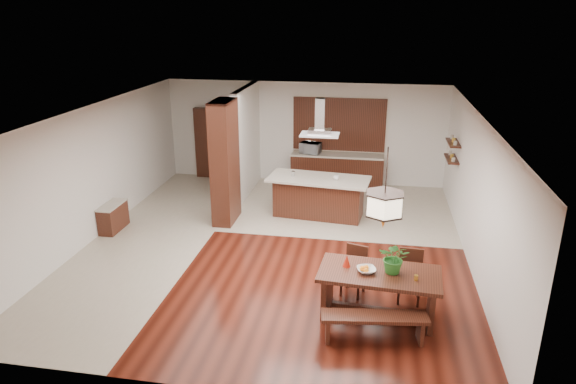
% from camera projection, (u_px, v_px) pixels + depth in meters
% --- Properties ---
extents(room_shell, '(9.00, 9.04, 2.92)m').
position_uv_depth(room_shell, '(273.00, 153.00, 10.38)').
color(room_shell, '#330F09').
rests_on(room_shell, ground).
extents(tile_hallway, '(2.50, 9.00, 0.01)m').
position_uv_depth(tile_hallway, '(154.00, 236.00, 11.51)').
color(tile_hallway, '#B9AE9A').
rests_on(tile_hallway, ground).
extents(tile_kitchen, '(5.50, 4.00, 0.01)m').
position_uv_depth(tile_kitchen, '(341.00, 207.00, 13.19)').
color(tile_kitchen, '#B9AE9A').
rests_on(tile_kitchen, ground).
extents(soffit_band, '(8.00, 9.00, 0.02)m').
position_uv_depth(soffit_band, '(273.00, 113.00, 10.10)').
color(soffit_band, '#412510').
rests_on(soffit_band, room_shell).
extents(partition_pier, '(0.45, 1.00, 2.90)m').
position_uv_depth(partition_pier, '(225.00, 163.00, 11.92)').
color(partition_pier, black).
rests_on(partition_pier, ground).
extents(partition_stub, '(0.18, 2.40, 2.90)m').
position_uv_depth(partition_stub, '(247.00, 141.00, 13.87)').
color(partition_stub, silver).
rests_on(partition_stub, ground).
extents(hallway_console, '(0.37, 0.88, 0.63)m').
position_uv_depth(hallway_console, '(113.00, 217.00, 11.76)').
color(hallway_console, black).
rests_on(hallway_console, ground).
extents(hallway_doorway, '(1.10, 0.20, 2.10)m').
position_uv_depth(hallway_doorway, '(214.00, 143.00, 15.23)').
color(hallway_doorway, black).
rests_on(hallway_doorway, ground).
extents(rear_counter, '(2.60, 0.62, 0.95)m').
position_uv_depth(rear_counter, '(337.00, 170.00, 14.65)').
color(rear_counter, black).
rests_on(rear_counter, ground).
extents(kitchen_window, '(2.60, 0.08, 1.50)m').
position_uv_depth(kitchen_window, '(339.00, 124.00, 14.46)').
color(kitchen_window, '#9C5D2E').
rests_on(kitchen_window, room_shell).
extents(shelf_lower, '(0.26, 0.90, 0.04)m').
position_uv_depth(shelf_lower, '(451.00, 159.00, 12.40)').
color(shelf_lower, black).
rests_on(shelf_lower, room_shell).
extents(shelf_upper, '(0.26, 0.90, 0.04)m').
position_uv_depth(shelf_upper, '(453.00, 143.00, 12.26)').
color(shelf_upper, black).
rests_on(shelf_upper, room_shell).
extents(dining_table, '(2.02, 1.12, 0.81)m').
position_uv_depth(dining_table, '(379.00, 284.00, 8.36)').
color(dining_table, black).
rests_on(dining_table, ground).
extents(dining_bench, '(1.65, 0.57, 0.46)m').
position_uv_depth(dining_bench, '(374.00, 328.00, 7.84)').
color(dining_bench, black).
rests_on(dining_bench, ground).
extents(dining_chair_left, '(0.49, 0.49, 0.89)m').
position_uv_depth(dining_chair_left, '(353.00, 272.00, 9.06)').
color(dining_chair_left, black).
rests_on(dining_chair_left, ground).
extents(dining_chair_right, '(0.44, 0.44, 0.93)m').
position_uv_depth(dining_chair_right, '(410.00, 277.00, 8.84)').
color(dining_chair_right, black).
rests_on(dining_chair_right, ground).
extents(pendant_lantern, '(0.64, 0.64, 1.31)m').
position_uv_depth(pendant_lantern, '(385.00, 189.00, 7.80)').
color(pendant_lantern, '#FFECC3').
rests_on(pendant_lantern, room_shell).
extents(foliage_plant, '(0.55, 0.50, 0.53)m').
position_uv_depth(foliage_plant, '(395.00, 258.00, 8.18)').
color(foliage_plant, '#256722').
rests_on(foliage_plant, dining_table).
extents(fruit_bowl, '(0.37, 0.37, 0.07)m').
position_uv_depth(fruit_bowl, '(366.00, 270.00, 8.27)').
color(fruit_bowl, '#BBAFA3').
rests_on(fruit_bowl, dining_table).
extents(napkin_cone, '(0.14, 0.14, 0.20)m').
position_uv_depth(napkin_cone, '(347.00, 261.00, 8.43)').
color(napkin_cone, '#A51B0B').
rests_on(napkin_cone, dining_table).
extents(gold_ornament, '(0.08, 0.08, 0.09)m').
position_uv_depth(gold_ornament, '(416.00, 278.00, 8.02)').
color(gold_ornament, gold).
rests_on(gold_ornament, dining_table).
extents(kitchen_island, '(2.52, 1.31, 1.00)m').
position_uv_depth(kitchen_island, '(318.00, 196.00, 12.50)').
color(kitchen_island, black).
rests_on(kitchen_island, ground).
extents(range_hood, '(0.90, 0.55, 0.87)m').
position_uv_depth(range_hood, '(320.00, 117.00, 11.84)').
color(range_hood, silver).
rests_on(range_hood, room_shell).
extents(island_cup, '(0.14, 0.14, 0.11)m').
position_uv_depth(island_cup, '(336.00, 178.00, 12.13)').
color(island_cup, silver).
rests_on(island_cup, kitchen_island).
extents(microwave, '(0.63, 0.50, 0.31)m').
position_uv_depth(microwave, '(310.00, 148.00, 14.53)').
color(microwave, silver).
rests_on(microwave, rear_counter).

